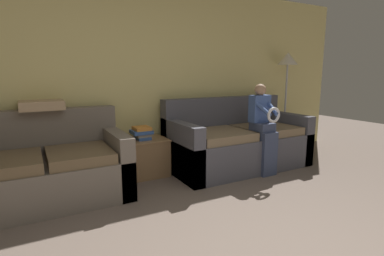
{
  "coord_description": "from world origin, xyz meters",
  "views": [
    {
      "loc": [
        -1.29,
        -0.92,
        1.35
      ],
      "look_at": [
        0.21,
        1.81,
        0.77
      ],
      "focal_mm": 28.0,
      "sensor_mm": 36.0,
      "label": 1
    }
  ],
  "objects_px": {
    "child_left_seated": "(264,125)",
    "book_stack": "(142,133)",
    "side_shelf": "(143,157)",
    "couch_main": "(237,143)",
    "couch_side": "(45,170)",
    "throw_pillow": "(42,105)",
    "floor_lamp": "(287,68)"
  },
  "relations": [
    {
      "from": "side_shelf",
      "to": "book_stack",
      "type": "height_order",
      "value": "book_stack"
    },
    {
      "from": "floor_lamp",
      "to": "side_shelf",
      "type": "bearing_deg",
      "value": -179.81
    },
    {
      "from": "side_shelf",
      "to": "child_left_seated",
      "type": "bearing_deg",
      "value": -25.3
    },
    {
      "from": "floor_lamp",
      "to": "couch_main",
      "type": "bearing_deg",
      "value": -167.14
    },
    {
      "from": "side_shelf",
      "to": "floor_lamp",
      "type": "distance_m",
      "value": 2.81
    },
    {
      "from": "child_left_seated",
      "to": "book_stack",
      "type": "bearing_deg",
      "value": 154.84
    },
    {
      "from": "floor_lamp",
      "to": "child_left_seated",
      "type": "bearing_deg",
      "value": -147.59
    },
    {
      "from": "child_left_seated",
      "to": "side_shelf",
      "type": "bearing_deg",
      "value": 154.7
    },
    {
      "from": "throw_pillow",
      "to": "couch_main",
      "type": "bearing_deg",
      "value": -8.7
    },
    {
      "from": "side_shelf",
      "to": "throw_pillow",
      "type": "height_order",
      "value": "throw_pillow"
    },
    {
      "from": "floor_lamp",
      "to": "throw_pillow",
      "type": "height_order",
      "value": "floor_lamp"
    },
    {
      "from": "couch_main",
      "to": "child_left_seated",
      "type": "bearing_deg",
      "value": -73.89
    },
    {
      "from": "book_stack",
      "to": "throw_pillow",
      "type": "distance_m",
      "value": 1.21
    },
    {
      "from": "side_shelf",
      "to": "floor_lamp",
      "type": "xyz_separation_m",
      "value": [
        2.55,
        0.01,
        1.17
      ]
    },
    {
      "from": "child_left_seated",
      "to": "throw_pillow",
      "type": "xyz_separation_m",
      "value": [
        -2.59,
        0.8,
        0.33
      ]
    },
    {
      "from": "side_shelf",
      "to": "throw_pillow",
      "type": "relative_size",
      "value": 1.37
    },
    {
      "from": "couch_side",
      "to": "throw_pillow",
      "type": "xyz_separation_m",
      "value": [
        0.04,
        0.34,
        0.66
      ]
    },
    {
      "from": "child_left_seated",
      "to": "couch_side",
      "type": "bearing_deg",
      "value": 170.16
    },
    {
      "from": "couch_main",
      "to": "book_stack",
      "type": "distance_m",
      "value": 1.38
    },
    {
      "from": "side_shelf",
      "to": "floor_lamp",
      "type": "height_order",
      "value": "floor_lamp"
    },
    {
      "from": "side_shelf",
      "to": "couch_main",
      "type": "bearing_deg",
      "value": -11.41
    },
    {
      "from": "couch_side",
      "to": "side_shelf",
      "type": "relative_size",
      "value": 2.7
    },
    {
      "from": "couch_side",
      "to": "floor_lamp",
      "type": "distance_m",
      "value": 3.9
    },
    {
      "from": "throw_pillow",
      "to": "side_shelf",
      "type": "bearing_deg",
      "value": -5.48
    },
    {
      "from": "couch_side",
      "to": "throw_pillow",
      "type": "bearing_deg",
      "value": 83.88
    },
    {
      "from": "couch_side",
      "to": "side_shelf",
      "type": "bearing_deg",
      "value": 11.16
    },
    {
      "from": "couch_main",
      "to": "floor_lamp",
      "type": "xyz_separation_m",
      "value": [
        1.22,
        0.28,
        1.08
      ]
    },
    {
      "from": "child_left_seated",
      "to": "book_stack",
      "type": "distance_m",
      "value": 1.62
    },
    {
      "from": "child_left_seated",
      "to": "side_shelf",
      "type": "distance_m",
      "value": 1.66
    },
    {
      "from": "couch_side",
      "to": "throw_pillow",
      "type": "relative_size",
      "value": 3.7
    },
    {
      "from": "child_left_seated",
      "to": "side_shelf",
      "type": "xyz_separation_m",
      "value": [
        -1.46,
        0.69,
        -0.41
      ]
    },
    {
      "from": "book_stack",
      "to": "floor_lamp",
      "type": "height_order",
      "value": "floor_lamp"
    }
  ]
}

